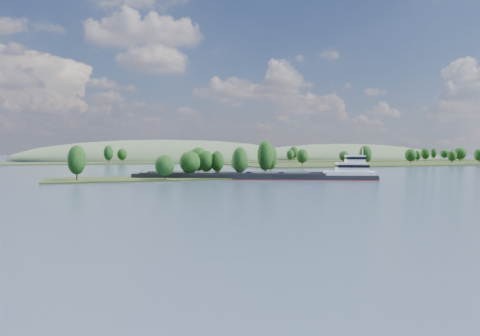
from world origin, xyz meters
name	(u,v)px	position (x,y,z in m)	size (l,w,h in m)	color
ground	(225,191)	(0.00, 120.00, 0.00)	(1800.00, 1800.00, 0.00)	#37475F
tree_island	(195,168)	(6.77, 179.25, 4.02)	(100.00, 32.18, 15.94)	black
right_bank	(428,162)	(231.48, 299.51, 1.02)	(320.00, 90.00, 15.06)	black
back_shoreline	(130,162)	(7.53, 399.76, 0.67)	(900.00, 60.00, 15.54)	black
hill_east	(343,159)	(260.00, 470.00, 0.00)	(260.00, 140.00, 36.00)	#3E4F36
hill_west	(168,160)	(60.00, 500.00, 0.00)	(320.00, 160.00, 44.00)	#3E4F36
cargo_barge	(271,175)	(33.18, 164.20, 1.60)	(90.30, 49.01, 12.73)	black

